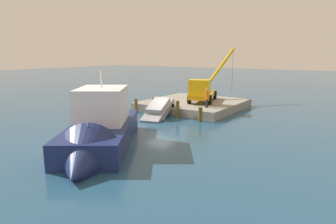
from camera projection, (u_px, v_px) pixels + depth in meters
ground at (161, 118)px, 28.85m from camera, size 200.00×200.00×0.00m
dock at (194, 104)px, 34.07m from camera, size 10.26×9.98×0.84m
crane_truck at (203, 90)px, 33.00m from camera, size 11.29×3.93×6.01m
dock_worker at (207, 98)px, 29.57m from camera, size 0.34×0.34×1.89m
salvaged_car at (158, 110)px, 28.85m from camera, size 4.84×2.89×2.54m
moored_yacht at (97, 139)px, 18.81m from camera, size 11.84×9.74×6.58m
piling_near at (136, 105)px, 31.67m from camera, size 0.35×0.35×1.44m
piling_mid at (154, 106)px, 30.20m from camera, size 0.39×0.39×1.79m
piling_far at (177, 109)px, 28.76m from camera, size 0.39×0.39×1.68m
piling_end at (200, 114)px, 27.22m from camera, size 0.38×0.38×1.34m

